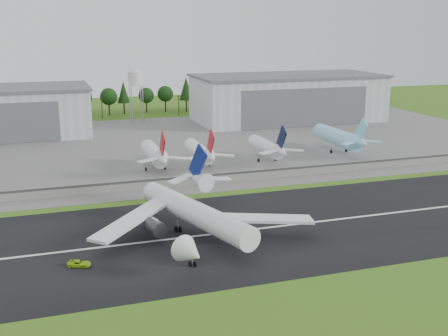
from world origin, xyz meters
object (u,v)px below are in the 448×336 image
object	(u,v)px
parked_jet_red_b	(201,152)
parked_jet_red_a	(156,155)
parked_jet_navy	(269,147)
main_airliner	(195,219)
parked_jet_skyblue	(341,138)
ground_vehicle	(79,263)

from	to	relation	value
parked_jet_red_b	parked_jet_red_a	bearing A→B (deg)	179.87
parked_jet_red_a	parked_jet_navy	world-z (taller)	parked_jet_red_a
main_airliner	parked_jet_red_a	world-z (taller)	main_airliner
parked_jet_navy	parked_jet_skyblue	bearing A→B (deg)	8.52
ground_vehicle	parked_jet_skyblue	distance (m)	137.00
ground_vehicle	parked_jet_navy	world-z (taller)	parked_jet_navy
ground_vehicle	parked_jet_red_b	size ratio (longest dim) A/B	0.16
ground_vehicle	parked_jet_skyblue	xyz separation A→B (m)	(110.22, 81.17, 5.73)
parked_jet_navy	parked_jet_skyblue	world-z (taller)	parked_jet_skyblue
main_airliner	parked_jet_navy	distance (m)	82.10
parked_jet_red_b	parked_jet_navy	distance (m)	26.70
main_airliner	parked_jet_red_b	bearing A→B (deg)	-124.64
parked_jet_navy	ground_vehicle	bearing A→B (deg)	-135.05
parked_jet_skyblue	parked_jet_red_a	bearing A→B (deg)	-176.28
parked_jet_red_b	parked_jet_navy	world-z (taller)	parked_jet_red_b
parked_jet_red_a	parked_jet_skyblue	bearing A→B (deg)	3.72
ground_vehicle	parked_jet_skyblue	bearing A→B (deg)	-30.16
parked_jet_red_a	parked_jet_skyblue	xyz separation A→B (m)	(77.67, 5.05, 0.35)
main_airliner	parked_jet_navy	size ratio (longest dim) A/B	1.85
parked_jet_red_a	parked_jet_skyblue	distance (m)	77.84
parked_jet_red_b	main_airliner	bearing A→B (deg)	-107.29
main_airliner	parked_jet_skyblue	bearing A→B (deg)	-155.90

